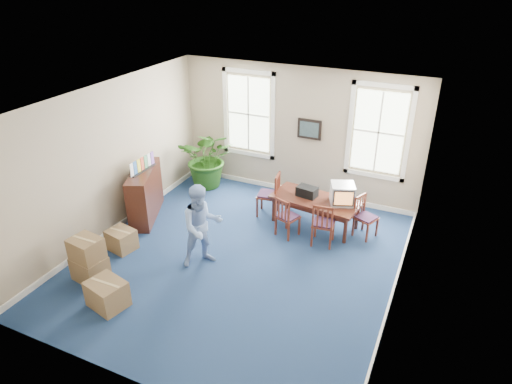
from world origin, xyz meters
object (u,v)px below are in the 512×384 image
at_px(conference_table, 315,212).
at_px(crt_tv, 342,194).
at_px(potted_plant, 208,158).
at_px(cardboard_boxes, 102,258).
at_px(credenza, 145,192).
at_px(man, 202,226).
at_px(chair_near_left, 288,216).

height_order(conference_table, crt_tv, crt_tv).
bearing_deg(potted_plant, crt_tv, -10.86).
xyz_separation_m(conference_table, crt_tv, (0.57, 0.04, 0.55)).
distance_m(conference_table, cardboard_boxes, 4.56).
relative_size(credenza, cardboard_boxes, 0.98).
height_order(crt_tv, man, man).
bearing_deg(credenza, chair_near_left, -13.23).
xyz_separation_m(crt_tv, man, (-2.09, -2.32, -0.04)).
xyz_separation_m(credenza, potted_plant, (0.52, 2.00, 0.17)).
bearing_deg(credenza, man, -49.55).
xyz_separation_m(potted_plant, cardboard_boxes, (0.17, -4.23, -0.33)).
distance_m(conference_table, potted_plant, 3.24).
bearing_deg(cardboard_boxes, crt_tv, 45.01).
height_order(man, potted_plant, man).
distance_m(crt_tv, cardboard_boxes, 5.00).
height_order(potted_plant, cardboard_boxes, potted_plant).
relative_size(conference_table, chair_near_left, 2.08).
height_order(chair_near_left, man, man).
bearing_deg(conference_table, credenza, -153.65).
bearing_deg(conference_table, crt_tv, 11.90).
height_order(conference_table, cardboard_boxes, cardboard_boxes).
distance_m(conference_table, crt_tv, 0.79).
height_order(conference_table, man, man).
xyz_separation_m(conference_table, chair_near_left, (-0.39, -0.65, 0.13)).
relative_size(credenza, potted_plant, 0.99).
bearing_deg(chair_near_left, credenza, 29.94).
height_order(chair_near_left, potted_plant, potted_plant).
height_order(chair_near_left, cardboard_boxes, chair_near_left).
height_order(man, cardboard_boxes, man).
distance_m(crt_tv, potted_plant, 3.76).
bearing_deg(man, chair_near_left, 9.06).
xyz_separation_m(crt_tv, potted_plant, (-3.69, 0.71, -0.09)).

